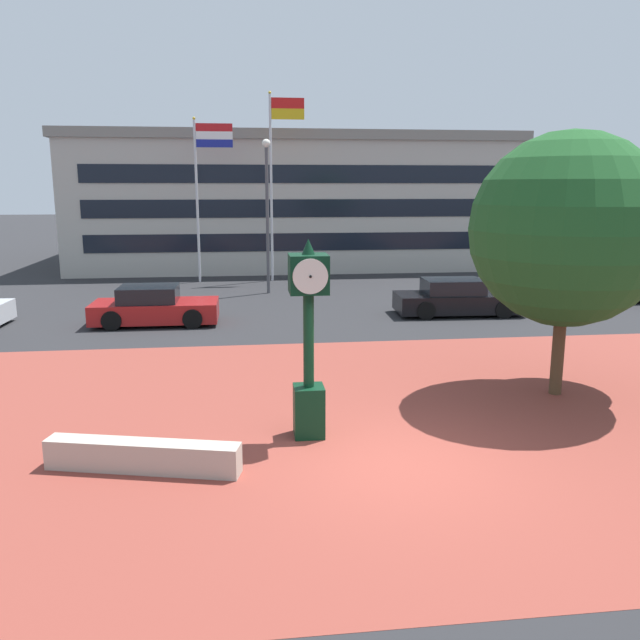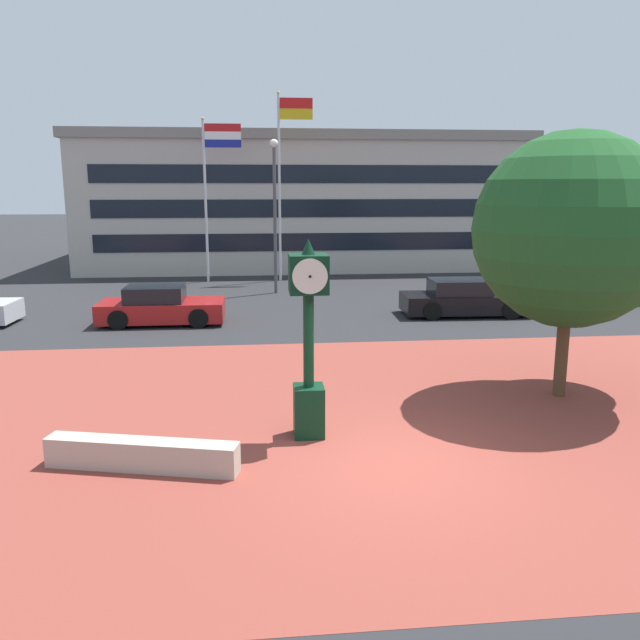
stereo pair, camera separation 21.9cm
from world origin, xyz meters
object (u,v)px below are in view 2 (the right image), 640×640
flagpole_primary (210,183)px  plaza_tree (578,234)px  civic_building (297,200)px  street_clock (309,336)px  car_street_far (464,299)px  car_street_mid (161,307)px  street_lamp_post (275,200)px  flagpole_secondary (283,171)px

flagpole_primary → plaza_tree: bearing=-64.2°
civic_building → flagpole_primary: bearing=-116.4°
street_clock → civic_building: (1.85, 29.66, 1.78)m
street_clock → car_street_far: 12.64m
flagpole_primary → civic_building: flagpole_primary is taller
car_street_mid → flagpole_primary: (1.19, 9.65, 4.11)m
street_clock → street_lamp_post: (-0.02, 16.33, 2.06)m
car_street_mid → car_street_far: size_ratio=0.91×
flagpole_primary → street_lamp_post: (2.88, -3.76, -0.74)m
street_lamp_post → civic_building: bearing=82.0°
car_street_far → flagpole_primary: bearing=-132.5°
street_clock → civic_building: civic_building is taller
car_street_far → flagpole_secondary: bearing=-145.0°
flagpole_secondary → civic_building: flagpole_secondary is taller
street_clock → car_street_mid: bearing=111.8°
car_street_mid → plaza_tree: bearing=50.0°
car_street_far → street_lamp_post: bearing=-128.2°
plaza_tree → flagpole_secondary: flagpole_secondary is taller
car_street_mid → civic_building: civic_building is taller
car_street_far → car_street_mid: bearing=-85.8°
flagpole_secondary → civic_building: 9.79m
street_clock → civic_building: size_ratio=0.15×
civic_building → street_lamp_post: 13.46m
street_clock → car_street_far: size_ratio=0.80×
plaza_tree → civic_building: bearing=98.3°
plaza_tree → civic_building: civic_building is taller
plaza_tree → street_lamp_post: (-5.93, 14.42, 0.41)m
street_lamp_post → flagpole_secondary: bearing=81.9°
car_street_mid → civic_building: size_ratio=0.17×
flagpole_primary → civic_building: bearing=63.6°
car_street_mid → car_street_far: (10.56, 0.34, 0.00)m
car_street_far → flagpole_secondary: size_ratio=0.51×
plaza_tree → flagpole_secondary: bearing=106.5°
flagpole_primary → civic_building: size_ratio=0.31×
civic_building → car_street_mid: bearing=-107.1°
civic_building → street_lamp_post: civic_building is taller
civic_building → street_clock: bearing=-93.6°
plaza_tree → flagpole_primary: size_ratio=0.74×
flagpole_primary → flagpole_secondary: size_ratio=0.87×
flagpole_primary → flagpole_secondary: 3.46m
car_street_mid → civic_building: (5.93, 19.22, 3.10)m
street_clock → plaza_tree: (5.91, 1.91, 1.65)m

